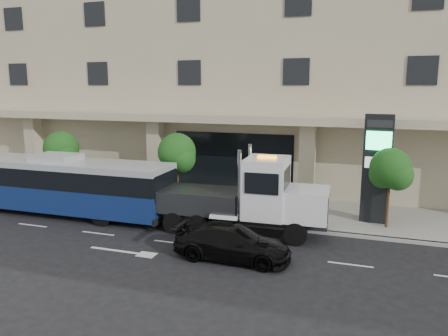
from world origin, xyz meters
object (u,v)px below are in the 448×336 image
object	(u,v)px
city_bus	(58,184)
signage_pylon	(377,168)
tow_truck	(249,199)
black_sedan	(232,243)

from	to	relation	value
city_bus	signage_pylon	xyz separation A→B (m)	(16.99, 3.51, 1.27)
city_bus	tow_truck	xyz separation A→B (m)	(11.16, 0.14, 0.03)
tow_truck	signage_pylon	size ratio (longest dim) A/B	1.68
signage_pylon	tow_truck	bearing A→B (deg)	-144.20
signage_pylon	city_bus	bearing A→B (deg)	-162.59
city_bus	signage_pylon	world-z (taller)	signage_pylon
tow_truck	black_sedan	distance (m)	3.52
black_sedan	tow_truck	bearing A→B (deg)	3.93
signage_pylon	black_sedan	bearing A→B (deg)	-124.30
city_bus	tow_truck	bearing A→B (deg)	0.47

